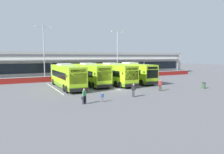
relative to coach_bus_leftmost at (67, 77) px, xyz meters
The scene contains 19 objects.
ground_plane 8.53m from the coach_bus_leftmost, 39.10° to the right, with size 200.00×200.00×0.00m, color #56565B.
terminal_building 22.63m from the coach_bus_leftmost, 73.35° to the left, with size 70.00×13.00×6.00m.
red_barrier_wall 11.35m from the coach_bus_leftmost, 54.99° to the left, with size 60.00×0.40×1.10m.
coach_bus_leftmost is the anchor object (origin of this frame).
coach_bus_left_centre 4.76m from the coach_bus_leftmost, 19.20° to the left, with size 2.99×12.16×3.78m.
coach_bus_centre 8.56m from the coach_bus_leftmost, ahead, with size 2.99×12.16×3.78m.
coach_bus_right_centre 13.05m from the coach_bus_leftmost, ahead, with size 2.99×12.16×3.78m.
bay_stripe_far_west 2.73m from the coach_bus_leftmost, 159.00° to the left, with size 0.14×13.00×0.01m, color silver.
bay_stripe_west 2.98m from the coach_bus_leftmost, 18.02° to the left, with size 0.14×13.00×0.01m, color silver.
bay_stripe_mid_west 6.75m from the coach_bus_leftmost, ahead, with size 0.14×13.00×0.01m, color silver.
bay_stripe_centre 10.85m from the coach_bus_leftmost, ahead, with size 0.14×13.00×0.01m, color silver.
bay_stripe_mid_east 15.00m from the coach_bus_leftmost, ahead, with size 0.14×13.00×0.01m, color silver.
pedestrian_with_handbag 11.77m from the coach_bus_leftmost, 96.32° to the right, with size 0.61×0.52×1.62m.
pedestrian_in_dark_coat 14.33m from the coach_bus_leftmost, 38.90° to the right, with size 0.54×0.37×1.62m.
pedestrian_child 11.74m from the coach_bus_leftmost, 86.13° to the right, with size 0.33×0.21×1.00m.
pedestrian_near_bin 12.14m from the coach_bus_leftmost, 63.90° to the right, with size 0.49×0.42×1.62m.
lamp_post_west 12.03m from the coach_bus_leftmost, 98.23° to the left, with size 3.24×0.28×11.00m.
lamp_post_centre 19.52m from the coach_bus_leftmost, 36.53° to the left, with size 3.24×0.28×11.00m.
litter_bin 21.26m from the coach_bus_leftmost, 29.25° to the right, with size 0.54×0.54×0.93m.
Camera 1 is at (-14.72, -26.23, 4.93)m, focal length 32.66 mm.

